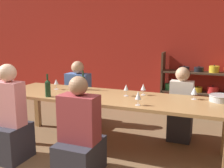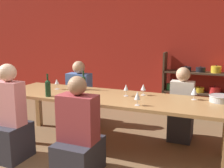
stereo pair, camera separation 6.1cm
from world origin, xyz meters
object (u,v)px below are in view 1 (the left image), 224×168
object	(u,v)px
shelf_unit	(198,90)
mixing_bowl	(220,98)
wine_bottle_dark	(48,88)
wine_bottle_green	(83,82)
person_far_b	(181,112)
wine_glass_red_d	(138,96)
person_near_b	(80,140)
person_far_a	(78,101)
wine_glass_red_b	(77,83)
wine_glass_red_c	(194,91)
wine_glass_white_a	(126,88)
person_near_a	(11,125)
cell_phone	(89,96)
dining_table	(109,101)
wine_glass_red_e	(56,82)
wine_glass_red_a	(143,87)

from	to	relation	value
shelf_unit	mixing_bowl	distance (m)	2.04
wine_bottle_dark	wine_bottle_green	bearing A→B (deg)	69.00
wine_bottle_dark	person_far_b	bearing A→B (deg)	33.24
wine_glass_red_d	person_near_b	world-z (taller)	person_near_b
wine_bottle_green	person_far_a	xyz separation A→B (m)	(-0.41, 0.57, -0.46)
wine_glass_red_b	wine_glass_red_c	distance (m)	1.70
wine_glass_white_a	person_far_a	bearing A→B (deg)	148.12
wine_bottle_green	person_near_a	world-z (taller)	person_near_a
cell_phone	person_far_b	bearing A→B (deg)	37.94
wine_glass_red_c	person_near_a	world-z (taller)	person_near_a
wine_glass_red_b	wine_bottle_green	bearing A→B (deg)	44.88
dining_table	wine_glass_red_e	size ratio (longest dim) A/B	20.10
wine_bottle_green	wine_bottle_dark	world-z (taller)	wine_bottle_dark
wine_bottle_green	wine_glass_red_e	bearing A→B (deg)	-160.77
shelf_unit	wine_glass_red_e	world-z (taller)	shelf_unit
shelf_unit	mixing_bowl	bearing A→B (deg)	-78.80
wine_glass_red_c	wine_glass_red_e	bearing A→B (deg)	-176.21
mixing_bowl	wine_bottle_green	size ratio (longest dim) A/B	0.95
wine_glass_red_c	wine_glass_red_e	distance (m)	2.03
shelf_unit	wine_glass_red_a	bearing A→B (deg)	-106.96
dining_table	wine_bottle_green	distance (m)	0.61
person_far_a	person_near_b	world-z (taller)	person_near_b
wine_glass_red_b	person_near_b	distance (m)	1.19
person_far_b	person_near_b	bearing A→B (deg)	58.41
shelf_unit	person_near_a	xyz separation A→B (m)	(-2.05, -3.01, -0.01)
dining_table	cell_phone	bearing A→B (deg)	-148.88
mixing_bowl	person_far_b	xyz separation A→B (m)	(-0.53, 0.48, -0.38)
wine_glass_white_a	person_near_a	world-z (taller)	person_near_a
shelf_unit	wine_glass_red_e	xyz separation A→B (m)	(-1.95, -2.12, 0.39)
person_near_a	wine_bottle_dark	bearing A→B (deg)	59.01
person_far_b	cell_phone	bearing A→B (deg)	37.94
wine_glass_red_e	person_far_b	size ratio (longest dim) A/B	0.14
wine_bottle_green	wine_glass_red_a	distance (m)	0.95
wine_glass_red_a	person_far_b	xyz separation A→B (m)	(0.47, 0.50, -0.45)
wine_bottle_green	cell_phone	bearing A→B (deg)	-52.10
wine_glass_red_c	wine_glass_red_d	world-z (taller)	wine_glass_red_d
mixing_bowl	wine_glass_red_b	xyz separation A→B (m)	(-2.02, -0.08, 0.07)
person_near_b	wine_glass_red_e	bearing A→B (deg)	135.03
wine_bottle_green	cell_phone	size ratio (longest dim) A/B	1.79
dining_table	wine_glass_red_d	size ratio (longest dim) A/B	18.80
mixing_bowl	wine_bottle_dark	size ratio (longest dim) A/B	0.89
wine_glass_red_b	person_near_b	size ratio (longest dim) A/B	0.14
shelf_unit	wine_glass_red_b	xyz separation A→B (m)	(-1.63, -2.05, 0.39)
wine_glass_red_a	wine_glass_red_e	xyz separation A→B (m)	(-1.34, -0.13, 0.00)
wine_glass_red_e	wine_glass_red_d	bearing A→B (deg)	-16.28
wine_glass_red_c	person_near_a	size ratio (longest dim) A/B	0.13
wine_glass_white_a	wine_glass_red_e	world-z (taller)	wine_glass_white_a
person_near_b	person_near_a	bearing A→B (deg)	-179.50
wine_bottle_green	person_near_a	bearing A→B (deg)	-115.47
mixing_bowl	cell_phone	bearing A→B (deg)	-166.67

